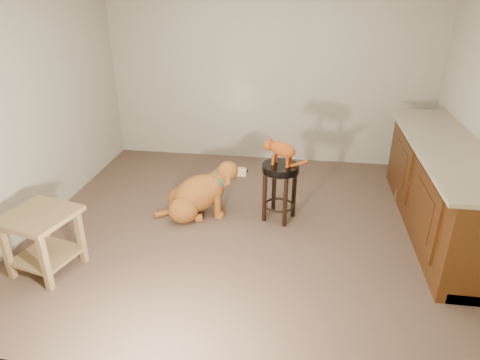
% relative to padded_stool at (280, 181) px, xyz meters
% --- Properties ---
extents(floor, '(4.50, 4.00, 0.01)m').
position_rel_padded_stool_xyz_m(floor, '(-0.28, -0.24, -0.46)').
color(floor, '#4F3A2C').
rests_on(floor, ground).
extents(room_shell, '(4.54, 4.04, 2.62)m').
position_rel_padded_stool_xyz_m(room_shell, '(-0.28, -0.24, 1.22)').
color(room_shell, '#A19781').
rests_on(room_shell, ground).
extents(cabinet_run, '(0.70, 2.56, 0.94)m').
position_rel_padded_stool_xyz_m(cabinet_run, '(1.66, 0.06, -0.02)').
color(cabinet_run, '#41210B').
rests_on(cabinet_run, ground).
extents(padded_stool, '(0.43, 0.43, 0.65)m').
position_rel_padded_stool_xyz_m(padded_stool, '(0.00, 0.00, 0.00)').
color(padded_stool, black).
rests_on(padded_stool, ground).
extents(wood_stool, '(0.47, 0.47, 0.72)m').
position_rel_padded_stool_xyz_m(wood_stool, '(1.57, 0.76, -0.09)').
color(wood_stool, brown).
rests_on(wood_stool, ground).
extents(side_table, '(0.68, 0.68, 0.58)m').
position_rel_padded_stool_xyz_m(side_table, '(-2.01, -1.24, -0.08)').
color(side_table, brown).
rests_on(side_table, ground).
extents(golden_retriever, '(1.03, 0.62, 0.67)m').
position_rel_padded_stool_xyz_m(golden_retriever, '(-0.90, -0.06, -0.21)').
color(golden_retriever, brown).
rests_on(golden_retriever, ground).
extents(tabby_kitten, '(0.49, 0.24, 0.31)m').
position_rel_padded_stool_xyz_m(tabby_kitten, '(-0.01, 0.00, 0.35)').
color(tabby_kitten, '#8C340E').
rests_on(tabby_kitten, padded_stool).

